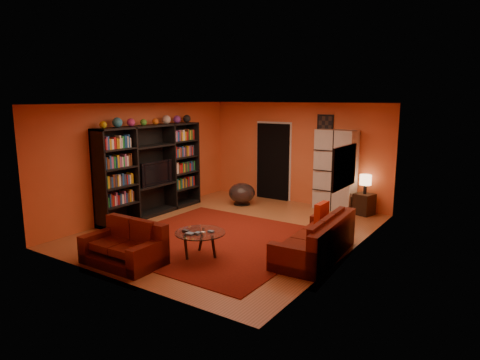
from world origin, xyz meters
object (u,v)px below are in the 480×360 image
Objects in this scene: tv at (154,173)px; table_lamp at (366,181)px; sofa at (319,241)px; storage_cabinet at (335,170)px; side_table at (364,204)px; coffee_table at (200,235)px; bowl_chair at (242,193)px; loveseat at (127,246)px; entertainment_unit at (152,170)px.

table_lamp is at bearing -56.46° from tv.
table_lamp is (-0.24, 3.17, 0.53)m from sofa.
storage_cabinet reaches higher than table_lamp.
tv is 1.94× the size of side_table.
storage_cabinet reaches higher than side_table.
storage_cabinet is at bearing 176.26° from table_lamp.
coffee_table is 1.93× the size of table_lamp.
table_lamp is (4.12, 2.73, -0.18)m from tv.
bowl_chair is at bearing 112.65° from coffee_table.
bowl_chair is at bearing 6.82° from loveseat.
sofa is 1.06× the size of storage_cabinet.
sofa is 3.18m from side_table.
sofa reaches higher than bowl_chair.
loveseat is 1.23m from coffee_table.
storage_cabinet is 1.06m from side_table.
storage_cabinet is at bearing -50.34° from tv.
side_table is at bearing -90.00° from table_lamp.
coffee_table is 4.56m from table_lamp.
storage_cabinet reaches higher than bowl_chair.
bowl_chair is (1.19, 1.92, -0.70)m from tv.
tv is at bearing -121.78° from bowl_chair.
loveseat is 1.53× the size of coffee_table.
coffee_table is at bearing -67.35° from bowl_chair.
loveseat is at bearing -134.01° from coffee_table.
entertainment_unit is 3.17m from coffee_table.
sofa is 1.56× the size of loveseat.
storage_cabinet is (1.57, 5.22, 0.69)m from loveseat.
entertainment_unit is at bearing -146.60° from table_lamp.
bowl_chair is (-2.17, -0.86, -0.68)m from storage_cabinet.
tv is at bearing 19.50° from entertainment_unit.
table_lamp is at bearing 2.21° from storage_cabinet.
coffee_table is at bearing -93.40° from storage_cabinet.
entertainment_unit reaches higher than loveseat.
storage_cabinet is at bearing 39.42° from entertainment_unit.
tv is (0.05, 0.02, -0.05)m from entertainment_unit.
sofa is at bearing -36.65° from bowl_chair.
entertainment_unit is 5.06m from side_table.
tv is 2.37m from bowl_chair.
tv reaches higher than table_lamp.
sofa is 3.22m from table_lamp.
table_lamp reaches higher than bowl_chair.
tv is 1.42× the size of bowl_chair.
entertainment_unit is 3.44× the size of coffee_table.
entertainment_unit is at bearing -146.60° from side_table.
side_table is (0.76, -0.05, -0.73)m from storage_cabinet.
entertainment_unit is at bearing 171.01° from sofa.
storage_cabinet is at bearing 176.26° from side_table.
bowl_chair is 1.51× the size of table_lamp.
loveseat is 4.40m from bowl_chair.
sofa is (4.36, -0.43, -0.71)m from tv.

